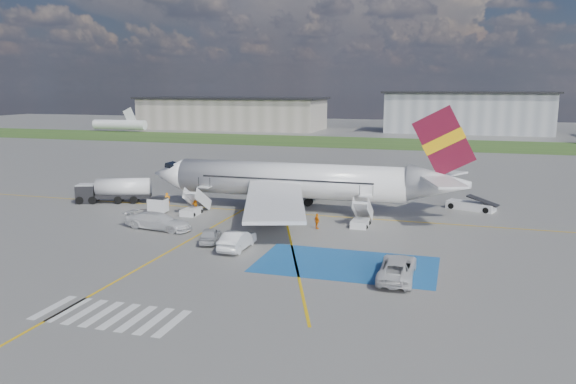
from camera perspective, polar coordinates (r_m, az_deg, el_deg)
name	(u,v)px	position (r m, az deg, el deg)	size (l,w,h in m)	color
ground	(245,241)	(50.87, -4.37, -5.02)	(400.00, 400.00, 0.00)	#60605E
grass_strip	(383,143)	(142.41, 9.63, 4.92)	(400.00, 30.00, 0.01)	#2D4C1E
taxiway_line_main	(285,213)	(61.86, -0.35, -2.17)	(120.00, 0.20, 0.01)	gold
taxiway_line_cross	(136,270)	(44.49, -15.19, -7.66)	(0.20, 60.00, 0.01)	gold
taxiway_line_diag	(285,213)	(61.86, -0.35, -2.17)	(0.20, 60.00, 0.01)	gold
staging_box	(346,264)	(44.51, 5.91, -7.33)	(14.00, 8.00, 0.01)	#195396
crosswalk	(110,315)	(36.56, -17.59, -11.85)	(9.00, 4.00, 0.01)	silver
terminal_west	(232,114)	(190.35, -5.70, 7.91)	(60.00, 22.00, 10.00)	gray
terminal_centre	(467,113)	(180.80, 17.71, 7.65)	(48.00, 18.00, 12.00)	gray
airliner	(303,181)	(62.68, 1.51, 1.15)	(36.81, 32.95, 11.92)	silver
airstairs_fwd	(193,208)	(62.22, -9.65, -1.66)	(1.90, 5.20, 3.60)	silver
airstairs_aft	(361,220)	(56.57, 7.40, -2.83)	(1.90, 5.20, 3.60)	silver
fuel_tanker	(114,192)	(70.72, -17.22, -0.02)	(8.84, 5.08, 2.94)	black
gpu_cart	(158,206)	(63.61, -13.07, -1.39)	(2.06, 1.35, 1.70)	silver
belt_loader	(471,206)	(66.83, 18.12, -1.37)	(5.84, 3.62, 1.69)	silver
car_silver_a	(210,235)	(50.70, -7.91, -4.35)	(1.60, 3.97, 1.35)	#A6A8AD
car_silver_b	(237,240)	(48.29, -5.18, -4.88)	(1.72, 4.94, 1.63)	#B6B9BE
van_white_a	(397,264)	(41.84, 11.06, -7.23)	(2.45, 5.31, 1.99)	silver
van_white_b	(158,218)	(56.26, -13.07, -2.63)	(2.20, 5.41, 2.12)	silver
crew_fwd	(167,200)	(66.08, -12.17, -0.82)	(0.63, 0.42, 1.73)	orange
crew_nose	(194,204)	(63.43, -9.49, -1.19)	(0.85, 0.66, 1.75)	orange
crew_aft	(317,221)	(55.02, 2.97, -2.98)	(0.90, 0.37, 1.54)	orange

